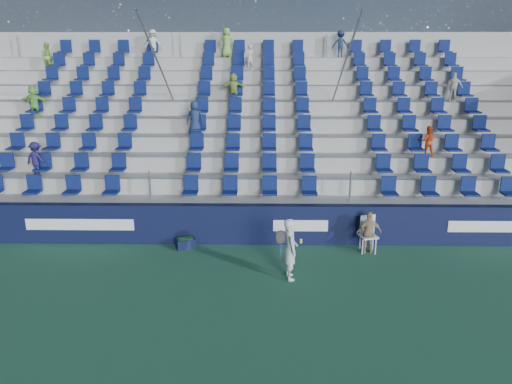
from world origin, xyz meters
TOP-DOWN VIEW (x-y plane):
  - ground at (0.00, 0.00)m, footprint 70.00×70.00m
  - sponsor_wall at (0.00, 3.15)m, footprint 24.00×0.32m
  - grandstand at (-0.01, 8.24)m, footprint 24.00×8.17m
  - tennis_player at (1.08, 0.84)m, footprint 0.69×0.66m
  - line_judge_chair at (3.40, 2.66)m, footprint 0.55×0.57m
  - line_judge at (3.40, 2.50)m, footprint 0.74×0.37m
  - ball_bin at (-1.85, 2.75)m, footprint 0.63×0.53m

SIDE VIEW (x-z plane):
  - ground at x=0.00m, z-range 0.00..0.00m
  - ball_bin at x=-1.85m, z-range 0.01..0.32m
  - line_judge_chair at x=3.40m, z-range 0.07..1.11m
  - sponsor_wall at x=0.00m, z-range 0.00..1.20m
  - line_judge at x=3.40m, z-range 0.00..1.22m
  - tennis_player at x=1.08m, z-range 0.00..1.60m
  - grandstand at x=-0.01m, z-range -1.18..5.45m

